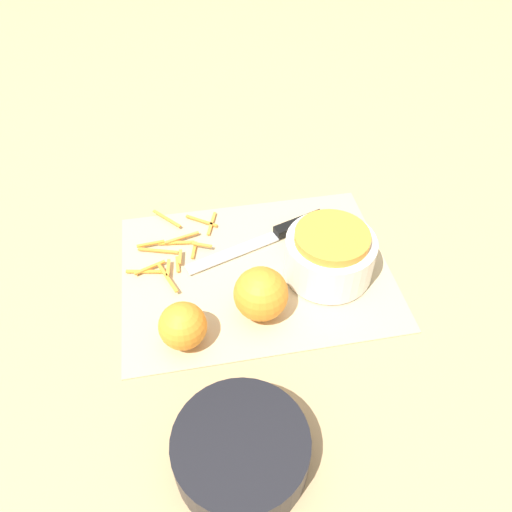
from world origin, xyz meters
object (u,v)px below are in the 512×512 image
Objects in this scene: bowl_dark at (241,451)px; knife at (283,231)px; bowl_speckled at (330,254)px; orange_left at (183,326)px; orange_right at (261,294)px.

bowl_dark is 0.40m from knife.
bowl_speckled reaches higher than knife.
bowl_speckled is 0.25m from orange_left.
knife is at bearing -109.70° from bowl_dark.
orange_right is (0.07, 0.16, 0.03)m from knife.
bowl_speckled reaches higher than bowl_dark.
orange_right is (-0.06, -0.21, 0.02)m from bowl_dark.
orange_left is at bearing -74.08° from bowl_dark.
bowl_dark is at bearing 55.88° from bowl_speckled.
bowl_dark reaches higher than knife.
knife is at bearing -134.16° from orange_left.
orange_right is at bearing 47.81° from knife.
knife is (0.05, -0.10, -0.03)m from bowl_speckled.
bowl_dark is 0.19m from orange_left.
bowl_speckled is 0.33m from bowl_dark.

